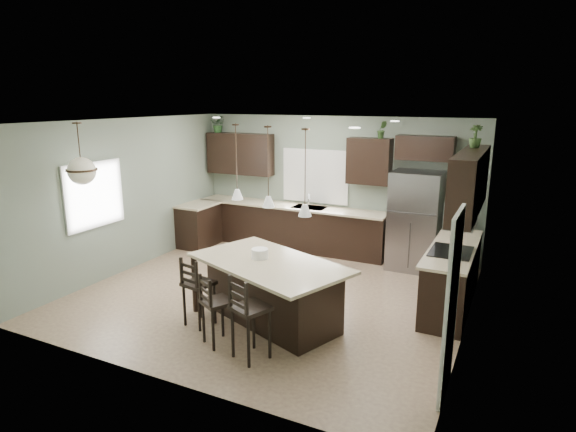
{
  "coord_description": "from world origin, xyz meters",
  "views": [
    {
      "loc": [
        3.49,
        -6.53,
        3.13
      ],
      "look_at": [
        0.1,
        0.4,
        1.25
      ],
      "focal_mm": 30.0,
      "sensor_mm": 36.0,
      "label": 1
    }
  ],
  "objects_px": {
    "bar_stool_center": "(217,310)",
    "bar_stool_left": "(199,291)",
    "kitchen_island": "(269,293)",
    "serving_dish": "(260,254)",
    "bar_stool_right": "(251,317)",
    "refrigerator": "(415,221)",
    "plant_back_left": "(218,124)"
  },
  "relations": [
    {
      "from": "bar_stool_center",
      "to": "bar_stool_left",
      "type": "bearing_deg",
      "value": 176.35
    },
    {
      "from": "refrigerator",
      "to": "serving_dish",
      "type": "xyz_separation_m",
      "value": [
        -1.53,
        -3.15,
        0.07
      ]
    },
    {
      "from": "refrigerator",
      "to": "bar_stool_center",
      "type": "xyz_separation_m",
      "value": [
        -1.66,
        -4.05,
        -0.44
      ]
    },
    {
      "from": "kitchen_island",
      "to": "plant_back_left",
      "type": "xyz_separation_m",
      "value": [
        -3.14,
        3.48,
        2.12
      ]
    },
    {
      "from": "refrigerator",
      "to": "serving_dish",
      "type": "bearing_deg",
      "value": -116.0
    },
    {
      "from": "kitchen_island",
      "to": "bar_stool_center",
      "type": "bearing_deg",
      "value": -89.58
    },
    {
      "from": "refrigerator",
      "to": "bar_stool_right",
      "type": "bearing_deg",
      "value": -104.69
    },
    {
      "from": "refrigerator",
      "to": "kitchen_island",
      "type": "height_order",
      "value": "refrigerator"
    },
    {
      "from": "bar_stool_right",
      "to": "plant_back_left",
      "type": "distance_m",
      "value": 5.94
    },
    {
      "from": "bar_stool_center",
      "to": "plant_back_left",
      "type": "distance_m",
      "value": 5.57
    },
    {
      "from": "serving_dish",
      "to": "kitchen_island",
      "type": "bearing_deg",
      "value": -21.13
    },
    {
      "from": "refrigerator",
      "to": "bar_stool_left",
      "type": "height_order",
      "value": "refrigerator"
    },
    {
      "from": "serving_dish",
      "to": "bar_stool_left",
      "type": "distance_m",
      "value": 1.0
    },
    {
      "from": "refrigerator",
      "to": "bar_stool_right",
      "type": "xyz_separation_m",
      "value": [
        -1.09,
        -4.17,
        -0.38
      ]
    },
    {
      "from": "bar_stool_center",
      "to": "refrigerator",
      "type": "bearing_deg",
      "value": 96.52
    },
    {
      "from": "kitchen_island",
      "to": "serving_dish",
      "type": "height_order",
      "value": "serving_dish"
    },
    {
      "from": "bar_stool_left",
      "to": "serving_dish",
      "type": "bearing_deg",
      "value": 50.01
    },
    {
      "from": "refrigerator",
      "to": "bar_stool_right",
      "type": "height_order",
      "value": "refrigerator"
    },
    {
      "from": "serving_dish",
      "to": "plant_back_left",
      "type": "height_order",
      "value": "plant_back_left"
    },
    {
      "from": "kitchen_island",
      "to": "bar_stool_left",
      "type": "xyz_separation_m",
      "value": [
        -0.86,
        -0.49,
        0.05
      ]
    },
    {
      "from": "bar_stool_left",
      "to": "bar_stool_right",
      "type": "distance_m",
      "value": 1.21
    },
    {
      "from": "refrigerator",
      "to": "bar_stool_right",
      "type": "distance_m",
      "value": 4.33
    },
    {
      "from": "serving_dish",
      "to": "bar_stool_left",
      "type": "relative_size",
      "value": 0.23
    },
    {
      "from": "refrigerator",
      "to": "serving_dish",
      "type": "relative_size",
      "value": 7.71
    },
    {
      "from": "kitchen_island",
      "to": "plant_back_left",
      "type": "height_order",
      "value": "plant_back_left"
    },
    {
      "from": "refrigerator",
      "to": "bar_stool_center",
      "type": "distance_m",
      "value": 4.4
    },
    {
      "from": "bar_stool_right",
      "to": "kitchen_island",
      "type": "bearing_deg",
      "value": 127.41
    },
    {
      "from": "serving_dish",
      "to": "bar_stool_right",
      "type": "relative_size",
      "value": 0.22
    },
    {
      "from": "bar_stool_left",
      "to": "kitchen_island",
      "type": "bearing_deg",
      "value": 39.82
    },
    {
      "from": "kitchen_island",
      "to": "bar_stool_right",
      "type": "bearing_deg",
      "value": -53.82
    },
    {
      "from": "refrigerator",
      "to": "bar_stool_left",
      "type": "distance_m",
      "value": 4.33
    },
    {
      "from": "bar_stool_right",
      "to": "plant_back_left",
      "type": "xyz_separation_m",
      "value": [
        -3.39,
        4.43,
        2.04
      ]
    }
  ]
}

